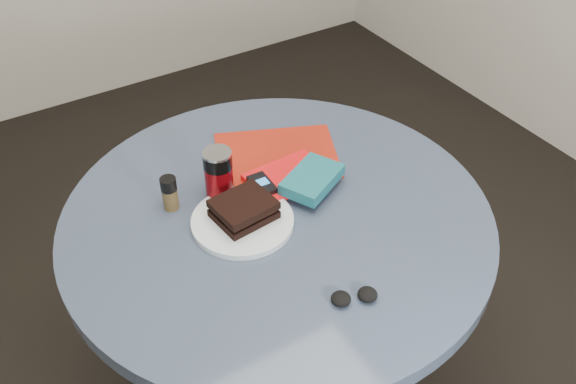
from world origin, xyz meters
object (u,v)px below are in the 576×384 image
red_book (287,177)px  sandwich (244,209)px  plate (243,221)px  mp3_player (262,184)px  novel (312,179)px  table (278,262)px  magazine (276,155)px  soda_can (219,174)px  headphones (354,297)px  pepper_grinder (170,193)px

red_book → sandwich: bearing=-157.9°
plate → mp3_player: bearing=37.4°
red_book → novel: bearing=-66.4°
table → sandwich: sandwich is taller
table → magazine: bearing=59.4°
soda_can → red_book: bearing=-13.4°
sandwich → headphones: size_ratio=1.34×
pepper_grinder → magazine: pepper_grinder is taller
plate → pepper_grinder: 0.18m
red_book → magazine: bearing=71.4°
mp3_player → sandwich: bearing=-142.4°
soda_can → magazine: 0.21m
red_book → mp3_player: (-0.08, -0.01, 0.01)m
magazine → novel: novel is taller
table → sandwich: bearing=169.6°
table → red_book: bearing=46.6°
magazine → novel: (-0.00, -0.17, 0.03)m
plate → mp3_player: 0.12m
plate → headphones: 0.33m
magazine → soda_can: bearing=-138.1°
mp3_player → headphones: (-0.01, -0.38, -0.02)m
pepper_grinder → plate: bearing=-50.1°
headphones → magazine: bearing=76.8°
plate → magazine: (0.20, 0.18, -0.00)m
pepper_grinder → red_book: size_ratio=0.45×
magazine → sandwich: bearing=-113.7°
plate → mp3_player: size_ratio=2.92×
pepper_grinder → red_book: (0.28, -0.06, -0.03)m
table → headphones: size_ratio=9.62×
soda_can → red_book: 0.18m
sandwich → headphones: sandwich is taller
mp3_player → plate: bearing=-142.6°
soda_can → plate: bearing=-91.5°
pepper_grinder → novel: bearing=-21.3°
table → red_book: (0.08, 0.09, 0.18)m
soda_can → novel: 0.22m
table → mp3_player: 0.21m
magazine → pepper_grinder: bearing=-148.3°
plate → magazine: plate is taller
magazine → red_book: bearing=-82.8°
sandwich → magazine: (0.19, 0.18, -0.03)m
soda_can → headphones: bearing=-79.7°
plate → sandwich: size_ratio=1.68×
table → magazine: (0.11, 0.19, 0.17)m
pepper_grinder → magazine: size_ratio=0.28×
sandwich → red_book: sandwich is taller
plate → sandwich: 0.03m
plate → magazine: size_ratio=0.76×
red_book → novel: size_ratio=1.26×
plate → soda_can: bearing=88.5°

